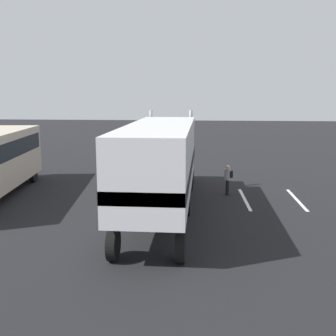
% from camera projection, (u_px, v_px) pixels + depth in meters
% --- Properties ---
extents(ground_plane, '(120.00, 120.00, 0.00)m').
position_uv_depth(ground_plane, '(180.00, 186.00, 24.27)').
color(ground_plane, black).
extents(lane_stripe_near, '(4.40, 0.31, 0.01)m').
position_uv_depth(lane_stripe_near, '(245.00, 199.00, 21.26)').
color(lane_stripe_near, silver).
rests_on(lane_stripe_near, ground_plane).
extents(lane_stripe_mid, '(4.40, 0.22, 0.01)m').
position_uv_depth(lane_stripe_mid, '(297.00, 200.00, 21.18)').
color(lane_stripe_mid, silver).
rests_on(lane_stripe_mid, ground_plane).
extents(semi_truck, '(14.18, 2.97, 4.50)m').
position_uv_depth(semi_truck, '(162.00, 159.00, 18.23)').
color(semi_truck, '#B21919').
rests_on(semi_truck, ground_plane).
extents(person_bystander, '(0.34, 0.46, 1.63)m').
position_uv_depth(person_bystander, '(228.00, 178.00, 22.07)').
color(person_bystander, black).
rests_on(person_bystander, ground_plane).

